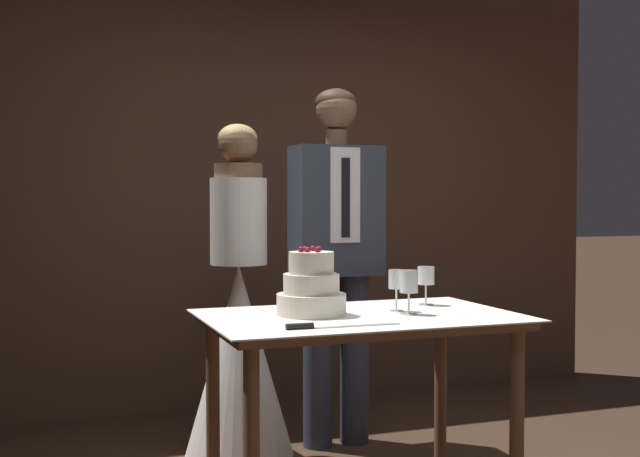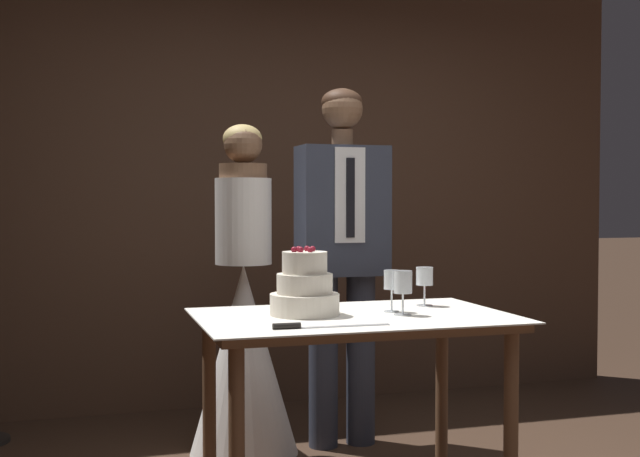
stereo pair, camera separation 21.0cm
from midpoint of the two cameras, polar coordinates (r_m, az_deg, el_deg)
The scene contains 9 objects.
wall_back at distance 5.06m, azimuth -1.30°, elevation 4.28°, with size 4.54×0.12×2.93m, color #513828.
cake_table at distance 3.20m, azimuth 4.30°, elevation -8.06°, with size 1.23×0.79×0.81m.
tiered_cake at distance 3.17m, azimuth 0.81°, elevation -4.33°, with size 0.28×0.28×0.27m.
cake_knife at distance 2.86m, azimuth 1.33°, elevation -6.95°, with size 0.43×0.04×0.02m.
wine_glass_near at distance 3.48m, azimuth 9.17°, elevation -3.52°, with size 0.07×0.07×0.17m.
wine_glass_middle at distance 3.19m, azimuth 7.80°, elevation -3.90°, with size 0.07×0.07×0.18m.
wine_glass_far at distance 3.27m, azimuth 6.96°, elevation -3.76°, with size 0.06×0.06×0.17m.
bride at distance 4.03m, azimuth -3.95°, elevation -7.55°, with size 0.54×0.54×1.64m.
groom at distance 4.12m, azimuth 3.05°, elevation -1.10°, with size 0.45×0.25×1.84m.
Camera 2 is at (-1.24, -2.70, 1.27)m, focal length 45.00 mm.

